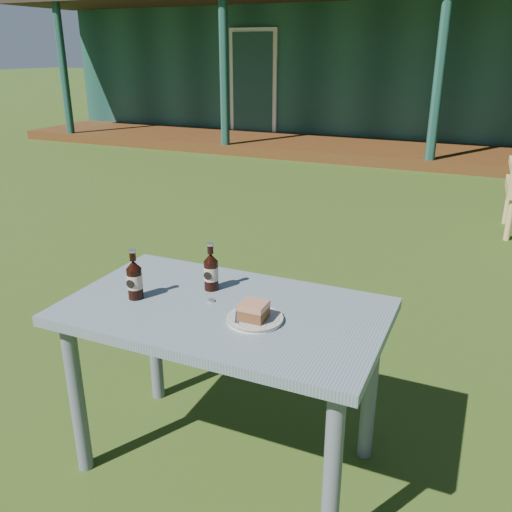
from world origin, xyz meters
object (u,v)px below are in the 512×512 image
at_px(cola_bottle_near, 211,271).
at_px(cafe_table, 224,331).
at_px(plate, 255,319).
at_px(cola_bottle_far, 135,279).
at_px(cake_slice, 254,311).

bearing_deg(cola_bottle_near, cafe_table, -46.34).
xyz_separation_m(cafe_table, cola_bottle_near, (-0.12, 0.12, 0.18)).
bearing_deg(plate, cola_bottle_near, 146.67).
bearing_deg(cola_bottle_far, cola_bottle_near, 39.81).
distance_m(cafe_table, plate, 0.19).
distance_m(cafe_table, cola_bottle_near, 0.25).
distance_m(cola_bottle_near, cola_bottle_far, 0.30).
bearing_deg(cake_slice, cafe_table, 157.04).
bearing_deg(plate, cola_bottle_far, -178.46).
distance_m(plate, cola_bottle_far, 0.50).
height_order(cafe_table, cola_bottle_near, cola_bottle_near).
distance_m(cake_slice, cola_bottle_far, 0.50).
relative_size(cafe_table, cake_slice, 13.04).
relative_size(plate, cola_bottle_far, 1.02).
height_order(cafe_table, cola_bottle_far, cola_bottle_far).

